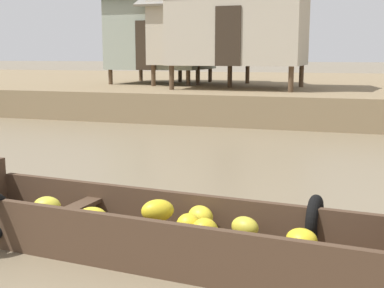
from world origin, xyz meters
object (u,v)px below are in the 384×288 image
(stilt_house_mid_left, at_px, (203,32))
(banana_boat, at_px, (153,224))
(stilt_house_left, at_px, (162,30))
(stilt_house_mid_right, at_px, (240,21))

(stilt_house_mid_left, bearing_deg, banana_boat, -75.00)
(stilt_house_left, bearing_deg, stilt_house_mid_right, -31.58)
(banana_boat, bearing_deg, stilt_house_mid_right, 99.04)
(banana_boat, bearing_deg, stilt_house_left, 111.00)
(stilt_house_mid_right, bearing_deg, stilt_house_mid_left, 136.74)
(banana_boat, height_order, stilt_house_mid_left, stilt_house_mid_left)
(stilt_house_left, xyz_separation_m, stilt_house_mid_right, (3.68, -2.26, 0.16))
(stilt_house_mid_right, bearing_deg, banana_boat, -80.96)
(stilt_house_left, distance_m, stilt_house_mid_right, 4.32)
(banana_boat, height_order, stilt_house_mid_right, stilt_house_mid_right)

